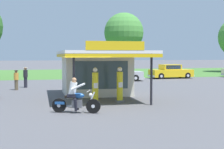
{
  "coord_description": "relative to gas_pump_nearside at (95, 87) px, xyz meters",
  "views": [
    {
      "loc": [
        -2.08,
        -15.26,
        2.55
      ],
      "look_at": [
        2.13,
        2.95,
        1.4
      ],
      "focal_mm": 49.49,
      "sensor_mm": 36.0,
      "label": 1
    }
  ],
  "objects": [
    {
      "name": "parked_car_back_row_far_right",
      "position": [
        4.64,
        13.63,
        -0.19
      ],
      "size": [
        5.46,
        2.13,
        1.48
      ],
      "color": "#B7B7BC",
      "rests_on": "ground"
    },
    {
      "name": "tree_oak_distant_spare",
      "position": [
        8.54,
        26.06,
        4.8
      ],
      "size": [
        5.56,
        5.56,
        8.6
      ],
      "color": "brown",
      "rests_on": "ground"
    },
    {
      "name": "motorcycle_with_rider",
      "position": [
        -1.39,
        -2.76,
        -0.22
      ],
      "size": [
        2.09,
        0.96,
        1.58
      ],
      "color": "black",
      "rests_on": "ground"
    },
    {
      "name": "bystander_standing_back_lot",
      "position": [
        -4.63,
        7.33,
        -0.08
      ],
      "size": [
        0.34,
        0.34,
        1.49
      ],
      "color": "brown",
      "rests_on": "ground"
    },
    {
      "name": "bystander_leaning_by_kiosk",
      "position": [
        -4.05,
        9.01,
        -0.0
      ],
      "size": [
        0.35,
        0.35,
        1.62
      ],
      "color": "black",
      "rests_on": "ground"
    },
    {
      "name": "ground_plane",
      "position": [
        -0.78,
        -1.11,
        -0.87
      ],
      "size": [
        300.0,
        300.0,
        0.0
      ],
      "primitive_type": "plane",
      "color": "#4C4C51"
    },
    {
      "name": "gas_pump_nearside",
      "position": [
        0.0,
        0.0,
        0.0
      ],
      "size": [
        0.44,
        0.44,
        1.91
      ],
      "color": "slate",
      "rests_on": "ground"
    },
    {
      "name": "parked_car_back_row_far_left",
      "position": [
        11.39,
        15.86,
        -0.16
      ],
      "size": [
        5.03,
        2.16,
        1.56
      ],
      "color": "gold",
      "rests_on": "ground"
    },
    {
      "name": "gas_pump_offside",
      "position": [
        1.37,
        0.0,
        0.01
      ],
      "size": [
        0.44,
        0.44,
        1.93
      ],
      "color": "slate",
      "rests_on": "ground"
    },
    {
      "name": "service_station_kiosk",
      "position": [
        0.69,
        3.25,
        0.76
      ],
      "size": [
        4.87,
        7.64,
        3.25
      ],
      "color": "beige",
      "rests_on": "ground"
    },
    {
      "name": "grass_verge_strip",
      "position": [
        -0.78,
        28.89,
        -0.87
      ],
      "size": [
        120.0,
        24.0,
        0.01
      ],
      "primitive_type": "cube",
      "color": "#3D6B2D",
      "rests_on": "ground"
    }
  ]
}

